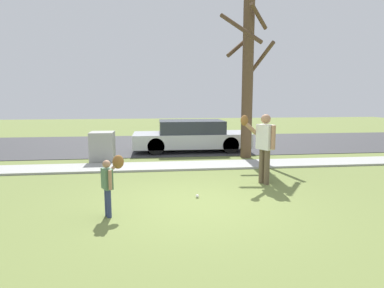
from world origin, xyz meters
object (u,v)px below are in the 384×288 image
object	(u,v)px
person_adult	(263,142)
baseball	(197,196)
person_child	(110,178)
parked_sedan_silver	(191,136)
utility_cabinet	(102,147)
street_tree_near	(248,76)

from	to	relation	value
person_adult	baseball	world-z (taller)	person_adult
person_child	baseball	xyz separation A→B (m)	(1.71, 0.84, -0.66)
person_child	baseball	world-z (taller)	person_child
person_adult	parked_sedan_silver	size ratio (longest dim) A/B	0.38
person_adult	person_child	world-z (taller)	person_adult
baseball	parked_sedan_silver	distance (m)	6.18
utility_cabinet	street_tree_near	xyz separation A→B (m)	(5.02, 0.25, 2.37)
street_tree_near	parked_sedan_silver	xyz separation A→B (m)	(-1.81, 1.60, -2.26)
baseball	street_tree_near	size ratio (longest dim) A/B	0.01
person_adult	utility_cabinet	xyz separation A→B (m)	(-4.40, 3.32, -0.56)
street_tree_near	baseball	bearing A→B (deg)	-117.97
utility_cabinet	street_tree_near	bearing A→B (deg)	2.90
parked_sedan_silver	utility_cabinet	bearing A→B (deg)	-150.05
person_adult	parked_sedan_silver	xyz separation A→B (m)	(-1.18, 5.18, -0.45)
baseball	parked_sedan_silver	bearing A→B (deg)	84.43
baseball	parked_sedan_silver	world-z (taller)	parked_sedan_silver
parked_sedan_silver	person_child	bearing A→B (deg)	-108.33
person_child	street_tree_near	bearing A→B (deg)	25.05
person_adult	parked_sedan_silver	distance (m)	5.33
person_child	street_tree_near	size ratio (longest dim) A/B	0.20
person_adult	baseball	distance (m)	2.27
baseball	street_tree_near	distance (m)	5.86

